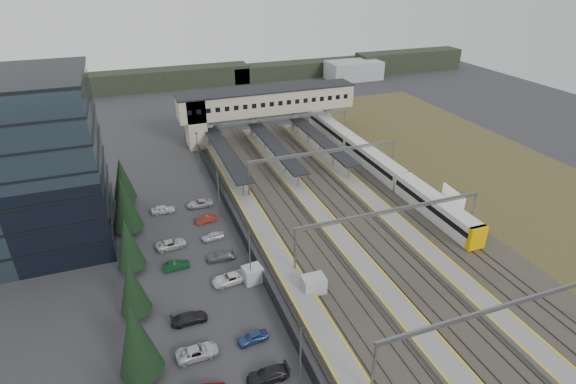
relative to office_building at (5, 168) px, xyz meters
name	(u,v)px	position (x,y,z in m)	size (l,w,h in m)	color
ground	(288,239)	(36.00, -12.00, -12.19)	(220.00, 220.00, 0.00)	#2B2B2D
office_building	(5,168)	(0.00, 0.00, 0.00)	(24.30, 18.30, 24.30)	#31424C
conifer_row	(129,257)	(14.00, -15.86, -7.36)	(4.42, 49.82, 9.50)	black
car_park	(210,289)	(22.71, -19.93, -11.59)	(10.59, 44.54, 1.29)	#ABABAF
lampposts	(232,220)	(28.00, -10.75, -7.86)	(0.50, 53.25, 8.07)	slate
fence	(237,225)	(29.50, -7.00, -11.19)	(0.08, 90.00, 2.00)	#26282B
relay_cabin_near	(313,285)	(34.82, -24.28, -11.00)	(2.89, 2.14, 2.39)	#9EA0A3
relay_cabin_far	(253,274)	(28.37, -19.51, -11.10)	(2.62, 2.28, 2.18)	#9EA0A3
rail_corridor	(331,211)	(45.34, -7.00, -11.90)	(34.00, 90.00, 0.92)	#342F29
canopies	(274,145)	(43.00, 15.00, -8.27)	(23.10, 30.00, 3.28)	black
footbridge	(256,105)	(43.70, 30.00, -4.26)	(40.40, 6.40, 11.20)	#B6AE8C
gantries	(354,182)	(48.00, -9.00, -6.20)	(28.40, 62.28, 7.17)	slate
train	(374,161)	(60.00, 4.92, -10.19)	(2.80, 58.53, 3.53)	silver
billboard	(453,199)	(62.72, -14.83, -8.98)	(0.57, 5.72, 4.81)	slate
scrub_east	(503,179)	(81.00, -7.00, -12.16)	(34.00, 120.00, 0.06)	#413C1E
treeline_far	(260,73)	(59.81, 80.28, -9.24)	(170.00, 19.00, 7.00)	black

